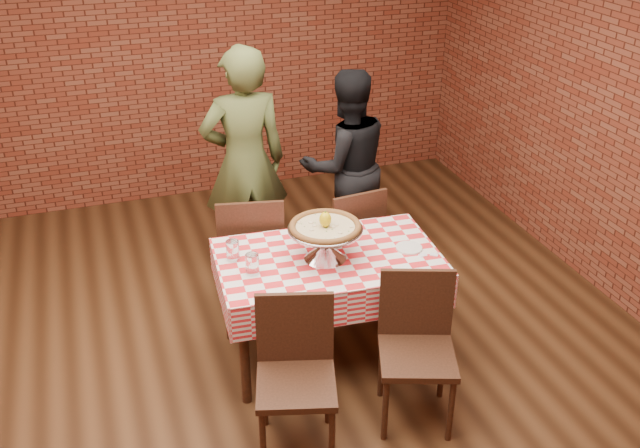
{
  "coord_description": "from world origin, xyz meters",
  "views": [
    {
      "loc": [
        -0.81,
        -3.54,
        3.07
      ],
      "look_at": [
        0.48,
        0.25,
        0.95
      ],
      "focal_mm": 40.62,
      "sensor_mm": 36.0,
      "label": 1
    }
  ],
  "objects_px": {
    "water_glass_right": "(233,251)",
    "diner_olive": "(245,163)",
    "pizza_stand": "(325,243)",
    "chair_near_right": "(417,356)",
    "table": "(328,306)",
    "water_glass_left": "(252,264)",
    "chair_far_left": "(251,249)",
    "pizza": "(325,227)",
    "diner_black": "(346,165)",
    "chair_near_left": "(296,384)",
    "condiment_caddy": "(323,225)",
    "chair_far_right": "(347,238)"
  },
  "relations": [
    {
      "from": "chair_near_right",
      "to": "chair_far_right",
      "type": "bearing_deg",
      "value": 105.18
    },
    {
      "from": "table",
      "to": "chair_near_right",
      "type": "bearing_deg",
      "value": -69.38
    },
    {
      "from": "water_glass_left",
      "to": "chair_far_left",
      "type": "distance_m",
      "value": 0.88
    },
    {
      "from": "condiment_caddy",
      "to": "diner_black",
      "type": "distance_m",
      "value": 1.13
    },
    {
      "from": "water_glass_left",
      "to": "condiment_caddy",
      "type": "xyz_separation_m",
      "value": [
        0.56,
        0.31,
        0.01
      ]
    },
    {
      "from": "pizza_stand",
      "to": "water_glass_right",
      "type": "bearing_deg",
      "value": 163.09
    },
    {
      "from": "chair_near_right",
      "to": "chair_far_left",
      "type": "height_order",
      "value": "chair_far_left"
    },
    {
      "from": "pizza",
      "to": "diner_black",
      "type": "relative_size",
      "value": 0.28
    },
    {
      "from": "pizza_stand",
      "to": "table",
      "type": "bearing_deg",
      "value": 31.47
    },
    {
      "from": "water_glass_right",
      "to": "diner_olive",
      "type": "xyz_separation_m",
      "value": [
        0.35,
        1.14,
        0.08
      ]
    },
    {
      "from": "pizza_stand",
      "to": "chair_near_right",
      "type": "relative_size",
      "value": 0.52
    },
    {
      "from": "table",
      "to": "chair_far_left",
      "type": "height_order",
      "value": "chair_far_left"
    },
    {
      "from": "pizza",
      "to": "condiment_caddy",
      "type": "distance_m",
      "value": 0.33
    },
    {
      "from": "chair_near_right",
      "to": "chair_far_right",
      "type": "distance_m",
      "value": 1.45
    },
    {
      "from": "table",
      "to": "diner_olive",
      "type": "relative_size",
      "value": 0.76
    },
    {
      "from": "pizza",
      "to": "diner_black",
      "type": "xyz_separation_m",
      "value": [
        0.62,
        1.28,
        -0.19
      ]
    },
    {
      "from": "table",
      "to": "chair_far_right",
      "type": "height_order",
      "value": "chair_far_right"
    },
    {
      "from": "water_glass_left",
      "to": "diner_black",
      "type": "relative_size",
      "value": 0.08
    },
    {
      "from": "water_glass_left",
      "to": "water_glass_right",
      "type": "relative_size",
      "value": 1.0
    },
    {
      "from": "chair_near_left",
      "to": "chair_near_right",
      "type": "relative_size",
      "value": 1.0
    },
    {
      "from": "diner_olive",
      "to": "pizza_stand",
      "type": "bearing_deg",
      "value": 98.97
    },
    {
      "from": "pizza",
      "to": "condiment_caddy",
      "type": "relative_size",
      "value": 2.94
    },
    {
      "from": "chair_near_left",
      "to": "table",
      "type": "bearing_deg",
      "value": 75.19
    },
    {
      "from": "table",
      "to": "chair_far_left",
      "type": "relative_size",
      "value": 1.46
    },
    {
      "from": "condiment_caddy",
      "to": "chair_near_left",
      "type": "relative_size",
      "value": 0.17
    },
    {
      "from": "pizza",
      "to": "water_glass_right",
      "type": "bearing_deg",
      "value": 163.09
    },
    {
      "from": "chair_far_right",
      "to": "diner_black",
      "type": "bearing_deg",
      "value": -115.64
    },
    {
      "from": "pizza",
      "to": "chair_near_left",
      "type": "distance_m",
      "value": 1.0
    },
    {
      "from": "pizza",
      "to": "chair_far_left",
      "type": "height_order",
      "value": "pizza"
    },
    {
      "from": "chair_far_right",
      "to": "diner_olive",
      "type": "height_order",
      "value": "diner_olive"
    },
    {
      "from": "water_glass_left",
      "to": "chair_near_left",
      "type": "height_order",
      "value": "chair_near_left"
    },
    {
      "from": "pizza_stand",
      "to": "chair_near_right",
      "type": "xyz_separation_m",
      "value": [
        0.31,
        -0.73,
        -0.41
      ]
    },
    {
      "from": "table",
      "to": "water_glass_right",
      "type": "relative_size",
      "value": 10.59
    },
    {
      "from": "chair_far_left",
      "to": "condiment_caddy",
      "type": "bearing_deg",
      "value": 140.64
    },
    {
      "from": "water_glass_left",
      "to": "table",
      "type": "bearing_deg",
      "value": 5.39
    },
    {
      "from": "condiment_caddy",
      "to": "pizza",
      "type": "bearing_deg",
      "value": -88.18
    },
    {
      "from": "pizza_stand",
      "to": "water_glass_left",
      "type": "xyz_separation_m",
      "value": [
        -0.47,
        -0.03,
        -0.04
      ]
    },
    {
      "from": "water_glass_right",
      "to": "condiment_caddy",
      "type": "height_order",
      "value": "condiment_caddy"
    },
    {
      "from": "pizza_stand",
      "to": "diner_olive",
      "type": "xyz_separation_m",
      "value": [
        -0.2,
        1.31,
        0.04
      ]
    },
    {
      "from": "table",
      "to": "water_glass_right",
      "type": "bearing_deg",
      "value": 165.38
    },
    {
      "from": "water_glass_right",
      "to": "condiment_caddy",
      "type": "distance_m",
      "value": 0.65
    },
    {
      "from": "diner_black",
      "to": "chair_near_right",
      "type": "bearing_deg",
      "value": 80.08
    },
    {
      "from": "condiment_caddy",
      "to": "chair_far_right",
      "type": "relative_size",
      "value": 0.17
    },
    {
      "from": "pizza_stand",
      "to": "chair_near_left",
      "type": "relative_size",
      "value": 0.52
    },
    {
      "from": "water_glass_right",
      "to": "chair_far_left",
      "type": "height_order",
      "value": "chair_far_left"
    },
    {
      "from": "diner_olive",
      "to": "pizza",
      "type": "bearing_deg",
      "value": 98.97
    },
    {
      "from": "pizza_stand",
      "to": "chair_near_right",
      "type": "height_order",
      "value": "pizza_stand"
    },
    {
      "from": "pizza",
      "to": "chair_near_left",
      "type": "relative_size",
      "value": 0.49
    },
    {
      "from": "water_glass_right",
      "to": "water_glass_left",
      "type": "bearing_deg",
      "value": -69.01
    },
    {
      "from": "condiment_caddy",
      "to": "diner_black",
      "type": "height_order",
      "value": "diner_black"
    }
  ]
}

